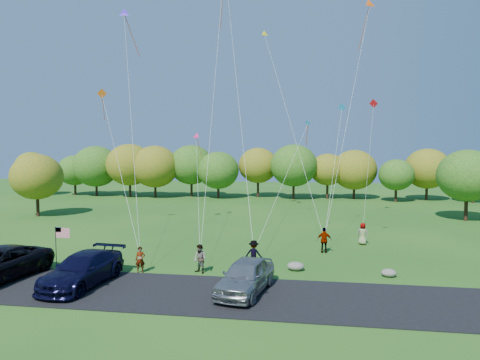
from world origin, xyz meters
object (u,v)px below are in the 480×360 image
object	(u,v)px
trash_barrel	(35,254)
park_bench	(5,255)
flyer_e	(363,234)
minivan_silver	(246,276)
flyer_c	(254,254)
minivan_navy	(82,269)
flyer_d	(324,240)
flyer_a	(140,260)
flyer_b	(200,259)

from	to	relation	value
trash_barrel	park_bench	bearing A→B (deg)	-130.16
flyer_e	trash_barrel	distance (m)	24.13
flyer_e	trash_barrel	xyz separation A→B (m)	(-22.76, -7.98, -0.46)
minivan_silver	park_bench	bearing A→B (deg)	-179.84
trash_barrel	flyer_c	bearing A→B (deg)	1.07
minivan_navy	park_bench	distance (m)	8.02
minivan_silver	flyer_e	bearing A→B (deg)	70.26
flyer_d	trash_barrel	bearing A→B (deg)	13.93
minivan_silver	park_bench	xyz separation A→B (m)	(-16.35, 3.22, -0.34)
flyer_e	park_bench	bearing A→B (deg)	45.67
minivan_navy	flyer_a	bearing A→B (deg)	57.97
minivan_silver	park_bench	world-z (taller)	minivan_silver
flyer_b	park_bench	xyz separation A→B (m)	(-13.11, 0.04, -0.28)
flyer_d	park_bench	size ratio (longest dim) A/B	0.96
flyer_e	trash_barrel	size ratio (longest dim) A/B	2.13
flyer_c	park_bench	xyz separation A→B (m)	(-16.20, -1.65, -0.28)
flyer_d	park_bench	world-z (taller)	flyer_d
minivan_navy	flyer_e	size ratio (longest dim) A/B	3.43
flyer_e	flyer_c	bearing A→B (deg)	69.25
flyer_d	trash_barrel	xyz separation A→B (m)	(-19.66, -4.82, -0.53)
minivan_silver	flyer_e	size ratio (longest dim) A/B	2.97
flyer_e	flyer_d	bearing A→B (deg)	69.81
flyer_b	flyer_e	xyz separation A→B (m)	(10.81, 9.39, -0.01)
minivan_navy	flyer_d	bearing A→B (deg)	40.77
minivan_navy	trash_barrel	xyz separation A→B (m)	(-6.12, 4.73, -0.52)
flyer_c	flyer_b	bearing A→B (deg)	35.98
park_bench	minivan_navy	bearing A→B (deg)	-44.24
flyer_c	flyer_a	bearing A→B (deg)	25.04
flyer_c	flyer_d	world-z (taller)	flyer_d
minivan_silver	flyer_e	distance (m)	14.67
flyer_c	trash_barrel	world-z (taller)	flyer_c
minivan_silver	flyer_c	size ratio (longest dim) A/B	2.94
minivan_navy	flyer_e	bearing A→B (deg)	42.93
flyer_c	minivan_silver	bearing A→B (deg)	98.98
minivan_navy	flyer_d	size ratio (longest dim) A/B	3.20
park_bench	flyer_b	bearing A→B (deg)	-19.62
trash_barrel	flyer_e	bearing A→B (deg)	19.32
flyer_a	park_bench	distance (m)	9.50
minivan_silver	flyer_a	world-z (taller)	minivan_silver
minivan_navy	flyer_b	bearing A→B (deg)	35.21
flyer_c	trash_barrel	bearing A→B (deg)	8.38
flyer_b	flyer_e	bearing A→B (deg)	72.32
minivan_navy	minivan_silver	world-z (taller)	minivan_silver
flyer_b	flyer_c	distance (m)	3.52
minivan_navy	flyer_b	world-z (taller)	minivan_navy
minivan_silver	flyer_b	distance (m)	4.54
park_bench	minivan_silver	bearing A→B (deg)	-30.60
flyer_d	flyer_e	world-z (taller)	flyer_d
flyer_b	flyer_e	size ratio (longest dim) A/B	1.01
flyer_b	minivan_silver	bearing A→B (deg)	-13.22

